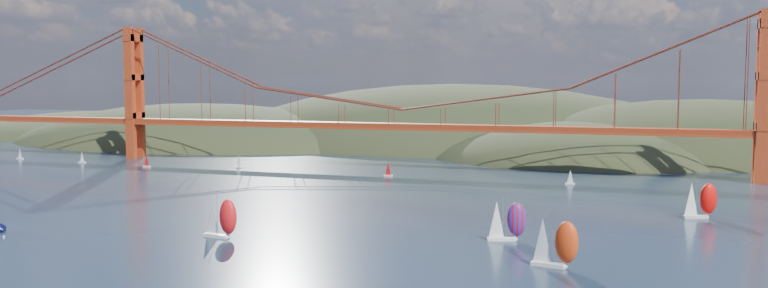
% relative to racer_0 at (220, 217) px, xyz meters
% --- Properties ---
extents(headlands, '(725.00, 225.00, 96.00)m').
position_rel_racer_0_xyz_m(headlands, '(42.73, 230.01, -16.90)').
color(headlands, black).
rests_on(headlands, ground).
extents(bridge, '(552.00, 12.00, 55.00)m').
position_rel_racer_0_xyz_m(bridge, '(-3.97, 131.73, 27.80)').
color(bridge, maroon).
rests_on(bridge, ground).
extents(racer_0, '(8.35, 4.17, 9.39)m').
position_rel_racer_0_xyz_m(racer_0, '(0.00, 0.00, 0.00)').
color(racer_0, white).
rests_on(racer_0, ground).
extents(racer_1, '(8.42, 4.17, 9.47)m').
position_rel_racer_0_xyz_m(racer_1, '(68.10, -2.20, 0.04)').
color(racer_1, white).
rests_on(racer_1, ground).
extents(racer_3, '(8.46, 6.06, 9.50)m').
position_rel_racer_0_xyz_m(racer_3, '(95.18, 56.83, 0.05)').
color(racer_3, silver).
rests_on(racer_3, ground).
extents(racer_rwb, '(8.06, 5.01, 9.02)m').
position_rel_racer_0_xyz_m(racer_rwb, '(56.43, 16.70, -0.18)').
color(racer_rwb, white).
rests_on(racer_rwb, ground).
extents(distant_boat_0, '(3.00, 2.00, 4.70)m').
position_rel_racer_0_xyz_m(distant_boat_0, '(-163.60, 109.87, -2.03)').
color(distant_boat_0, silver).
rests_on(distant_boat_0, ground).
extents(distant_boat_1, '(3.00, 2.00, 4.70)m').
position_rel_racer_0_xyz_m(distant_boat_1, '(-128.93, 106.84, -2.03)').
color(distant_boat_1, silver).
rests_on(distant_boat_1, ground).
extents(distant_boat_2, '(3.00, 2.00, 4.70)m').
position_rel_racer_0_xyz_m(distant_boat_2, '(-95.39, 103.11, -2.03)').
color(distant_boat_2, silver).
rests_on(distant_boat_2, ground).
extents(distant_boat_3, '(3.00, 2.00, 4.70)m').
position_rel_racer_0_xyz_m(distant_boat_3, '(-60.84, 111.84, -2.03)').
color(distant_boat_3, silver).
rests_on(distant_boat_3, ground).
extents(distant_boat_8, '(3.00, 2.00, 4.70)m').
position_rel_racer_0_xyz_m(distant_boat_8, '(60.78, 106.49, -2.03)').
color(distant_boat_8, silver).
rests_on(distant_boat_8, ground).
extents(distant_boat_9, '(3.00, 2.00, 4.70)m').
position_rel_racer_0_xyz_m(distant_boat_9, '(0.05, 107.11, -2.03)').
color(distant_boat_9, silver).
rests_on(distant_boat_9, ground).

